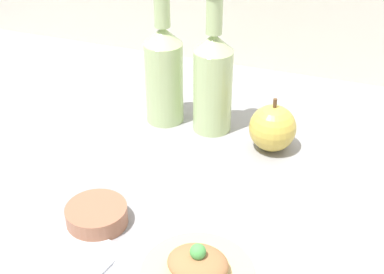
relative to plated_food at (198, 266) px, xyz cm
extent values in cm
cube|color=gray|center=(-5.00, 16.91, -4.86)|extent=(180.00, 110.00, 4.00)
cylinder|color=#D6BC7F|center=(0.00, 0.00, -1.15)|extent=(15.27, 15.27, 0.40)
ellipsoid|color=#9E6B42|center=(0.00, 0.00, 0.50)|extent=(8.17, 6.94, 2.91)
sphere|color=#4CA34C|center=(0.00, 0.00, 2.59)|extent=(2.14, 2.14, 2.14)
cylinder|color=#B7D18E|center=(-20.89, 38.52, 5.24)|extent=(7.40, 7.40, 16.19)
cone|color=#B7D18E|center=(-20.89, 38.52, 15.00)|extent=(7.40, 7.40, 3.33)
cylinder|color=#B7D18E|center=(-20.89, 38.52, 20.25)|extent=(2.96, 2.96, 7.18)
cylinder|color=#B7D18E|center=(-10.98, 38.52, 5.24)|extent=(7.40, 7.40, 16.19)
cone|color=#B7D18E|center=(-10.98, 38.52, 15.00)|extent=(7.40, 7.40, 3.33)
cylinder|color=#B7D18E|center=(-10.98, 38.52, 20.25)|extent=(2.96, 2.96, 7.18)
sphere|color=gold|center=(1.59, 35.46, 1.44)|extent=(8.60, 8.60, 8.60)
cylinder|color=brown|center=(1.59, 35.46, 6.42)|extent=(0.69, 0.69, 1.94)
cube|color=#B7BCC6|center=(-20.93, -2.82, -2.46)|extent=(19.15, 16.68, 0.80)
cylinder|color=#996047|center=(-18.28, 5.79, -1.36)|extent=(9.32, 9.32, 2.99)
camera|label=1|loc=(16.78, -47.29, 51.15)|focal=50.00mm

